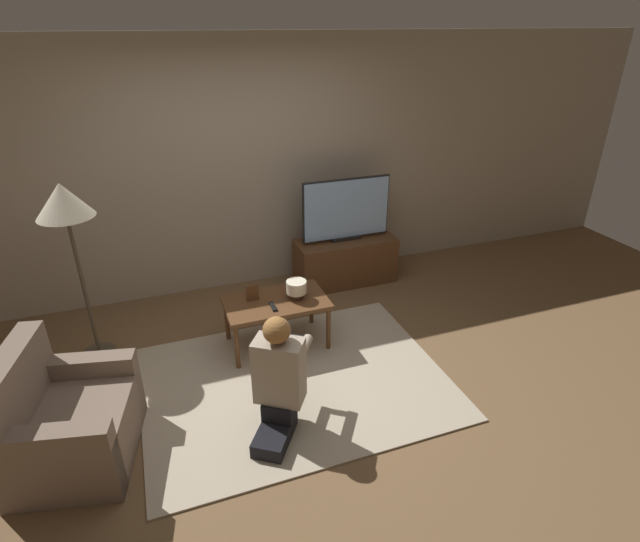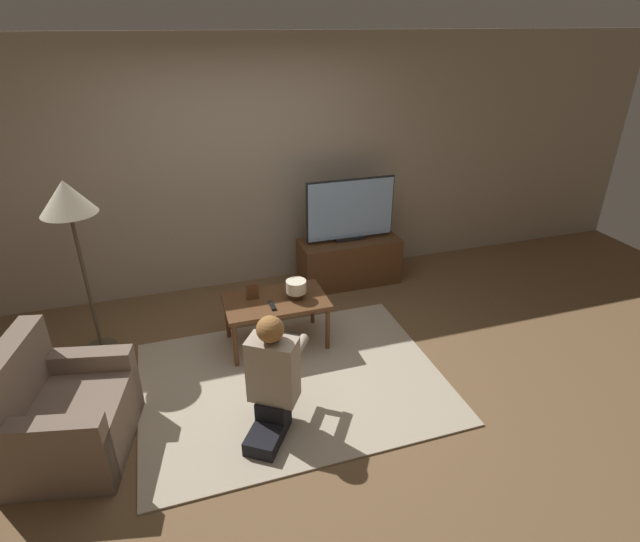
% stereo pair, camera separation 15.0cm
% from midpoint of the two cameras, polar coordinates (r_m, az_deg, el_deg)
% --- Properties ---
extents(ground_plane, '(10.00, 10.00, 0.00)m').
position_cam_midpoint_polar(ground_plane, '(4.23, -3.86, -12.63)').
color(ground_plane, brown).
extents(wall_back, '(10.00, 0.06, 2.60)m').
position_cam_midpoint_polar(wall_back, '(5.34, -10.35, 11.35)').
color(wall_back, tan).
rests_on(wall_back, ground_plane).
extents(rug, '(2.44, 1.84, 0.02)m').
position_cam_midpoint_polar(rug, '(4.23, -3.86, -12.55)').
color(rug, '#BCAD93').
rests_on(rug, ground_plane).
extents(tv_stand, '(1.11, 0.44, 0.52)m').
position_cam_midpoint_polar(tv_stand, '(5.61, 2.12, 1.17)').
color(tv_stand, brown).
rests_on(tv_stand, ground_plane).
extents(tv, '(0.98, 0.08, 0.69)m').
position_cam_midpoint_polar(tv, '(5.38, 2.22, 7.02)').
color(tv, black).
rests_on(tv, tv_stand).
extents(coffee_table, '(0.90, 0.54, 0.47)m').
position_cam_midpoint_polar(coffee_table, '(4.45, -6.02, -3.93)').
color(coffee_table, brown).
rests_on(coffee_table, ground_plane).
extents(floor_lamp, '(0.44, 0.44, 1.58)m').
position_cam_midpoint_polar(floor_lamp, '(4.40, -28.01, 6.20)').
color(floor_lamp, '#4C4233').
rests_on(floor_lamp, ground_plane).
extents(armchair, '(0.89, 0.98, 0.85)m').
position_cam_midpoint_polar(armchair, '(3.86, -27.91, -15.27)').
color(armchair, '#7A6656').
rests_on(armchair, ground_plane).
extents(person_kneeling, '(0.63, 0.77, 0.93)m').
position_cam_midpoint_polar(person_kneeling, '(3.55, -5.96, -11.88)').
color(person_kneeling, black).
rests_on(person_kneeling, rug).
extents(picture_frame, '(0.11, 0.01, 0.15)m').
position_cam_midpoint_polar(picture_frame, '(4.42, -8.69, -2.51)').
color(picture_frame, brown).
rests_on(picture_frame, coffee_table).
extents(table_lamp, '(0.18, 0.18, 0.17)m').
position_cam_midpoint_polar(table_lamp, '(4.39, -3.69, -1.97)').
color(table_lamp, '#4C3823').
rests_on(table_lamp, coffee_table).
extents(remote, '(0.04, 0.15, 0.02)m').
position_cam_midpoint_polar(remote, '(4.32, -6.38, -4.06)').
color(remote, black).
rests_on(remote, coffee_table).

